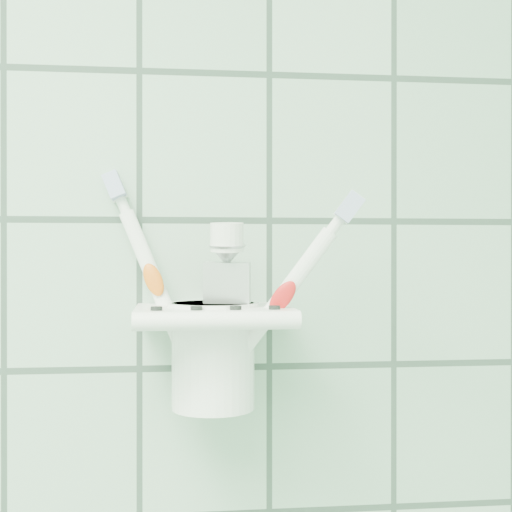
{
  "coord_description": "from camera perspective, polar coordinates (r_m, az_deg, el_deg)",
  "views": [
    {
      "loc": [
        0.62,
        0.55,
        1.35
      ],
      "look_at": [
        0.68,
        1.1,
        1.35
      ],
      "focal_mm": 50.0,
      "sensor_mm": 36.0,
      "label": 1
    }
  ],
  "objects": [
    {
      "name": "toothbrush_orange",
      "position": [
        0.59,
        -4.04,
        -1.32
      ],
      "size": [
        0.11,
        0.04,
        0.2
      ],
      "rotation": [
        0.05,
        0.64,
        -0.13
      ],
      "color": "white",
      "rests_on": "cup"
    },
    {
      "name": "cup",
      "position": [
        0.61,
        -3.45,
        -7.58
      ],
      "size": [
        0.08,
        0.08,
        0.09
      ],
      "color": "white",
      "rests_on": "holder_bracket"
    },
    {
      "name": "toothbrush_pink",
      "position": [
        0.61,
        -4.32,
        -1.27
      ],
      "size": [
        0.08,
        0.04,
        0.21
      ],
      "rotation": [
        -0.15,
        -0.4,
        -0.05
      ],
      "color": "white",
      "rests_on": "cup"
    },
    {
      "name": "holder_bracket",
      "position": [
        0.6,
        -3.42,
        -4.91
      ],
      "size": [
        0.13,
        0.11,
        0.04
      ],
      "color": "white",
      "rests_on": "wall_back"
    },
    {
      "name": "toothpaste_tube",
      "position": [
        0.6,
        -2.3,
        -3.35
      ],
      "size": [
        0.04,
        0.04,
        0.15
      ],
      "rotation": [
        0.09,
        0.01,
        -0.22
      ],
      "color": "silver",
      "rests_on": "cup"
    },
    {
      "name": "toothbrush_blue",
      "position": [
        0.61,
        -3.0,
        -1.8
      ],
      "size": [
        0.03,
        0.08,
        0.2
      ],
      "rotation": [
        -0.41,
        0.09,
        0.33
      ],
      "color": "white",
      "rests_on": "cup"
    }
  ]
}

